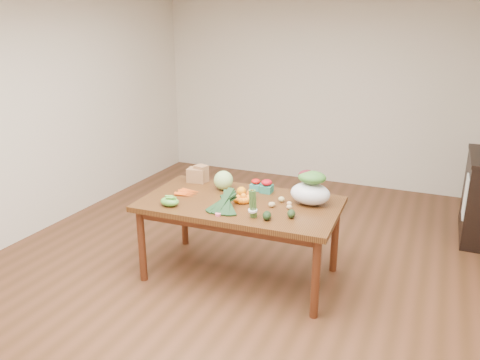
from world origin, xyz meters
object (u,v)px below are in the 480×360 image
at_px(dining_table, 240,239).
at_px(asparagus_bundle, 253,204).
at_px(paper_bag, 197,174).
at_px(mandarin_cluster, 244,198).
at_px(salad_bag, 310,189).
at_px(kale_bunch, 223,203).
at_px(cabbage, 223,180).

xyz_separation_m(dining_table, asparagus_bundle, (0.25, -0.30, 0.50)).
xyz_separation_m(paper_bag, mandarin_cluster, (0.67, -0.36, -0.04)).
height_order(dining_table, paper_bag, paper_bag).
distance_m(paper_bag, salad_bag, 1.23).
height_order(dining_table, kale_bunch, kale_bunch).
bearing_deg(kale_bunch, salad_bag, 34.29).
height_order(mandarin_cluster, kale_bunch, kale_bunch).
xyz_separation_m(kale_bunch, asparagus_bundle, (0.29, -0.03, 0.05)).
relative_size(dining_table, kale_bunch, 4.44).
relative_size(paper_bag, salad_bag, 0.69).
height_order(mandarin_cluster, asparagus_bundle, asparagus_bundle).
height_order(kale_bunch, salad_bag, salad_bag).
bearing_deg(kale_bunch, asparagus_bundle, -7.01).
relative_size(cabbage, salad_bag, 0.53).
bearing_deg(salad_bag, mandarin_cluster, -159.59).
xyz_separation_m(cabbage, kale_bunch, (0.24, -0.52, -0.01)).
height_order(mandarin_cluster, salad_bag, salad_bag).
bearing_deg(cabbage, kale_bunch, -65.20).
distance_m(paper_bag, asparagus_bundle, 1.09).
bearing_deg(salad_bag, cabbage, 176.92).
bearing_deg(mandarin_cluster, dining_table, 156.29).
height_order(paper_bag, salad_bag, salad_bag).
relative_size(kale_bunch, asparagus_bundle, 1.60).
height_order(paper_bag, asparagus_bundle, asparagus_bundle).
xyz_separation_m(dining_table, paper_bag, (-0.63, 0.34, 0.46)).
bearing_deg(mandarin_cluster, cabbage, 141.58).
distance_m(dining_table, salad_bag, 0.81).
bearing_deg(dining_table, paper_bag, 149.53).
distance_m(cabbage, salad_bag, 0.88).
distance_m(kale_bunch, asparagus_bundle, 0.29).
bearing_deg(asparagus_bundle, salad_bag, 52.66).
distance_m(paper_bag, cabbage, 0.36).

